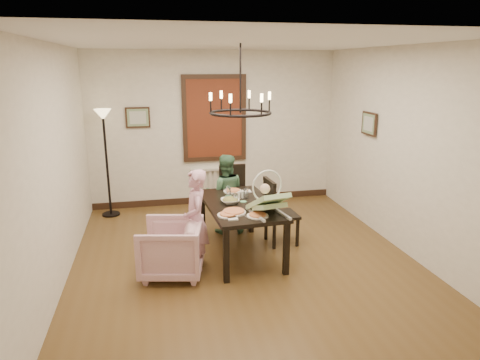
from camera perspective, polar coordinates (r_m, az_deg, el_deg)
name	(u,v)px	position (r m, az deg, el deg)	size (l,w,h in m)	color
room_shell	(238,152)	(5.82, -0.30, 3.80)	(4.51, 5.00, 2.81)	brown
dining_table	(240,209)	(5.79, 0.05, -3.91)	(0.99, 1.63, 0.74)	black
chair_far	(235,197)	(6.86, -0.66, -2.25)	(0.44, 0.44, 0.99)	black
chair_right	(282,211)	(6.24, 5.61, -4.14)	(0.43, 0.43, 0.99)	black
armchair	(171,248)	(5.42, -9.17, -9.00)	(0.74, 0.76, 0.69)	#E1ACC6
elderly_woman	(196,228)	(5.47, -5.89, -6.44)	(0.39, 0.26, 1.08)	#D093AA
seated_man	(225,200)	(6.62, -1.98, -2.74)	(0.50, 0.39, 1.03)	#3E6847
baby_bouncer	(268,200)	(5.29, 3.76, -2.63)	(0.43, 0.59, 0.39)	#A9CF8F
salad_bowl	(230,201)	(5.75, -1.33, -2.78)	(0.30, 0.30, 0.07)	white
pizza_platter	(234,212)	(5.38, -0.81, -4.25)	(0.30, 0.30, 0.04)	tan
drinking_glass	(235,198)	(5.75, -0.62, -2.47)	(0.07, 0.07, 0.13)	silver
window_blinds	(214,118)	(7.82, -3.42, 8.19)	(1.00, 0.03, 1.40)	maroon
radiator	(215,185)	(8.09, -3.31, -0.61)	(0.92, 0.12, 0.62)	silver
picture_back	(138,117)	(7.75, -13.47, 8.11)	(0.42, 0.03, 0.36)	black
picture_right	(369,124)	(7.04, 16.83, 7.20)	(0.42, 0.03, 0.36)	black
floor_lamp	(107,165)	(7.59, -17.31, 1.94)	(0.30, 0.30, 1.80)	black
chandelier	(240,113)	(5.51, 0.06, 8.94)	(0.80, 0.80, 0.04)	black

